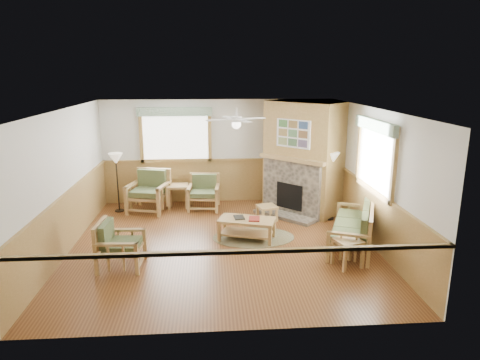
{
  "coord_description": "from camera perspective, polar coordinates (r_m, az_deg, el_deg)",
  "views": [
    {
      "loc": [
        -0.23,
        -8.06,
        3.38
      ],
      "look_at": [
        0.4,
        0.7,
        1.15
      ],
      "focal_mm": 32.0,
      "sensor_mm": 36.0,
      "label": 1
    }
  ],
  "objects": [
    {
      "name": "armchair_back_right",
      "position": [
        10.8,
        -4.87,
        -1.68
      ],
      "size": [
        0.82,
        0.82,
        0.85
      ],
      "primitive_type": null,
      "rotation": [
        0.0,
        0.0,
        -0.09
      ],
      "color": "#A7834E",
      "rests_on": "floor"
    },
    {
      "name": "footstool",
      "position": [
        10.03,
        3.62,
        -4.41
      ],
      "size": [
        0.5,
        0.5,
        0.36
      ],
      "primitive_type": null,
      "rotation": [
        0.0,
        0.0,
        0.27
      ],
      "color": "#A7834E",
      "rests_on": "floor"
    },
    {
      "name": "book_red",
      "position": [
        8.75,
        1.92,
        -5.11
      ],
      "size": [
        0.26,
        0.33,
        0.03
      ],
      "primitive_type": "cube",
      "rotation": [
        0.0,
        0.0,
        -0.14
      ],
      "color": "maroon",
      "rests_on": "coffee_table"
    },
    {
      "name": "ceiling",
      "position": [
        8.1,
        -2.5,
        9.4
      ],
      "size": [
        6.0,
        6.0,
        0.01
      ],
      "primitive_type": "cube",
      "color": "white",
      "rests_on": "floor"
    },
    {
      "name": "end_table_sofa",
      "position": [
        7.95,
        14.14,
        -9.43
      ],
      "size": [
        0.56,
        0.55,
        0.5
      ],
      "primitive_type": null,
      "rotation": [
        0.0,
        0.0,
        0.33
      ],
      "color": "#A7834E",
      "rests_on": "floor"
    },
    {
      "name": "window_right",
      "position": [
        8.53,
        18.05,
        7.83
      ],
      "size": [
        0.16,
        1.9,
        1.5
      ],
      "primitive_type": null,
      "color": "white",
      "rests_on": "wall_right"
    },
    {
      "name": "coffee_table",
      "position": [
        8.87,
        0.9,
        -6.58
      ],
      "size": [
        1.25,
        0.88,
        0.45
      ],
      "primitive_type": null,
      "rotation": [
        0.0,
        0.0,
        -0.3
      ],
      "color": "#A7834E",
      "rests_on": "floor"
    },
    {
      "name": "fireplace",
      "position": [
        10.57,
        8.44,
        3.01
      ],
      "size": [
        3.11,
        3.11,
        2.7
      ],
      "primitive_type": null,
      "rotation": [
        0.0,
        0.0,
        -0.79
      ],
      "color": "olive",
      "rests_on": "floor"
    },
    {
      "name": "end_table_chairs",
      "position": [
        11.09,
        -8.25,
        -2.1
      ],
      "size": [
        0.52,
        0.5,
        0.58
      ],
      "primitive_type": null,
      "rotation": [
        0.0,
        0.0,
        0.01
      ],
      "color": "#A7834E",
      "rests_on": "floor"
    },
    {
      "name": "wainscot",
      "position": [
        8.55,
        -2.34,
        -5.1
      ],
      "size": [
        6.0,
        6.0,
        1.1
      ],
      "primitive_type": null,
      "color": "olive",
      "rests_on": "floor"
    },
    {
      "name": "armchair_back_left",
      "position": [
        10.83,
        -12.12,
        -1.5
      ],
      "size": [
        1.09,
        1.09,
        1.0
      ],
      "primitive_type": null,
      "rotation": [
        0.0,
        0.0,
        -0.25
      ],
      "color": "#A7834E",
      "rests_on": "floor"
    },
    {
      "name": "wall_left",
      "position": [
        8.77,
        -22.4,
        -0.25
      ],
      "size": [
        0.02,
        6.0,
        2.7
      ],
      "primitive_type": "cube",
      "color": "silver",
      "rests_on": "floor"
    },
    {
      "name": "armchair_left",
      "position": [
        7.91,
        -15.6,
        -8.28
      ],
      "size": [
        0.79,
        0.79,
        0.84
      ],
      "primitive_type": null,
      "rotation": [
        0.0,
        0.0,
        1.51
      ],
      "color": "#A7834E",
      "rests_on": "floor"
    },
    {
      "name": "braided_rug",
      "position": [
        9.06,
        1.82,
        -7.63
      ],
      "size": [
        2.15,
        2.15,
        0.01
      ],
      "primitive_type": "cylinder",
      "rotation": [
        0.0,
        0.0,
        -0.31
      ],
      "color": "brown",
      "rests_on": "floor"
    },
    {
      "name": "wall_front",
      "position": [
        5.46,
        -1.4,
        -7.6
      ],
      "size": [
        6.0,
        0.02,
        2.7
      ],
      "primitive_type": "cube",
      "color": "silver",
      "rests_on": "floor"
    },
    {
      "name": "ceiling_fan",
      "position": [
        8.41,
        -0.49,
        9.33
      ],
      "size": [
        1.59,
        1.59,
        0.36
      ],
      "primitive_type": null,
      "rotation": [
        0.0,
        0.0,
        0.35
      ],
      "color": "white",
      "rests_on": "ceiling"
    },
    {
      "name": "sofa",
      "position": [
        8.77,
        14.71,
        -5.88
      ],
      "size": [
        2.04,
        1.43,
        0.87
      ],
      "primitive_type": null,
      "rotation": [
        0.0,
        0.0,
        -1.96
      ],
      "color": "#A7834E",
      "rests_on": "floor"
    },
    {
      "name": "floor_lamp_left",
      "position": [
        10.92,
        -16.02,
        -0.32
      ],
      "size": [
        0.35,
        0.35,
        1.48
      ],
      "primitive_type": null,
      "rotation": [
        0.0,
        0.0,
        0.03
      ],
      "color": "black",
      "rests_on": "floor"
    },
    {
      "name": "book_dark",
      "position": [
        8.84,
        -0.1,
        -4.93
      ],
      "size": [
        0.23,
        0.29,
        0.03
      ],
      "primitive_type": "cube",
      "rotation": [
        0.0,
        0.0,
        0.11
      ],
      "color": "black",
      "rests_on": "coffee_table"
    },
    {
      "name": "wall_right",
      "position": [
        8.92,
        17.23,
        0.44
      ],
      "size": [
        0.02,
        6.0,
        2.7
      ],
      "primitive_type": "cube",
      "color": "silver",
      "rests_on": "floor"
    },
    {
      "name": "floor_lamp_right",
      "position": [
        10.15,
        11.93,
        -0.79
      ],
      "size": [
        0.49,
        0.49,
        1.61
      ],
      "primitive_type": null,
      "rotation": [
        0.0,
        0.0,
        -0.42
      ],
      "color": "black",
      "rests_on": "floor"
    },
    {
      "name": "floor",
      "position": [
        8.75,
        -2.31,
        -8.53
      ],
      "size": [
        6.0,
        6.0,
        0.01
      ],
      "primitive_type": "cube",
      "color": "brown",
      "rests_on": "ground"
    },
    {
      "name": "window_back",
      "position": [
        11.09,
        -8.73,
        9.69
      ],
      "size": [
        1.9,
        0.16,
        1.5
      ],
      "primitive_type": null,
      "color": "white",
      "rests_on": "wall_back"
    },
    {
      "name": "wall_back",
      "position": [
        11.25,
        -2.88,
        3.83
      ],
      "size": [
        6.0,
        0.02,
        2.7
      ],
      "primitive_type": "cube",
      "color": "silver",
      "rests_on": "floor"
    }
  ]
}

